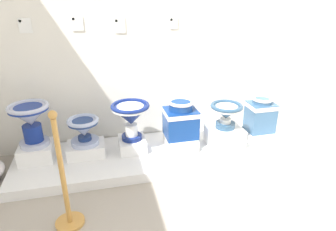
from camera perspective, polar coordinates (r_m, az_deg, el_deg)
name	(u,v)px	position (r m, az deg, el deg)	size (l,w,h in m)	color
wall_back	(148,5)	(3.39, -3.91, 20.46)	(4.02, 0.06, 3.22)	white
display_platform	(159,154)	(3.37, -1.78, -7.34)	(3.08, 0.87, 0.11)	white
plinth_block_pale_glazed	(37,152)	(3.41, -23.85, -6.44)	(0.34, 0.32, 0.17)	white
antique_toilet_pale_glazed	(30,118)	(3.25, -24.92, -0.49)	(0.39, 0.39, 0.44)	#B3BAD6
plinth_block_broad_patterned	(86,149)	(3.34, -15.41, -6.25)	(0.39, 0.29, 0.14)	white
antique_toilet_broad_patterned	(84,129)	(3.23, -15.86, -2.42)	(0.33, 0.33, 0.29)	#ACBADF
plinth_block_rightmost	(132,144)	(3.34, -6.88, -5.46)	(0.29, 0.33, 0.13)	white
antique_toilet_rightmost	(131,115)	(3.19, -7.18, 0.14)	(0.41, 0.41, 0.41)	navy
plinth_block_slender_white	(180,141)	(3.38, 2.37, -4.93)	(0.32, 0.39, 0.13)	white
antique_toilet_slender_white	(181,118)	(3.26, 2.45, -0.57)	(0.36, 0.31, 0.42)	navy
plinth_block_leftmost	(224,136)	(3.45, 10.73, -3.93)	(0.37, 0.36, 0.22)	white
antique_toilet_leftmost	(226,112)	(3.33, 11.10, 0.64)	(0.35, 0.35, 0.28)	#2F506F
plinth_block_tall_cobalt	(258,133)	(3.80, 16.87, -3.20)	(0.39, 0.31, 0.07)	white
antique_toilet_tall_cobalt	(261,114)	(3.70, 17.32, 0.34)	(0.31, 0.27, 0.42)	#3C638A
info_placard_first	(25,25)	(3.39, -25.75, 15.29)	(0.12, 0.01, 0.15)	white
info_placard_second	(77,23)	(3.32, -16.99, 16.57)	(0.11, 0.01, 0.15)	white
info_placard_third	(120,25)	(3.33, -9.21, 16.72)	(0.11, 0.01, 0.16)	white
info_placard_fourth	(174,23)	(3.43, 1.13, 17.34)	(0.09, 0.01, 0.12)	white
stanchion_post_near_left	(65,191)	(2.50, -19.13, -13.55)	(0.23, 0.23, 0.99)	#C88E42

